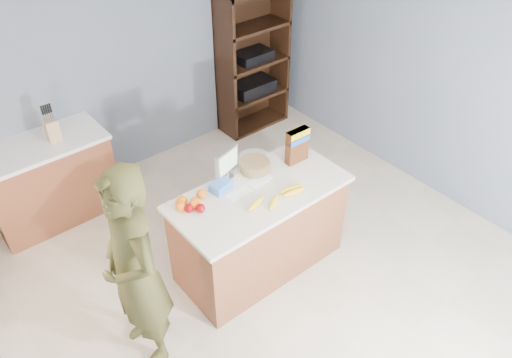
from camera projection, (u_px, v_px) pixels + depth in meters
floor at (280, 282)px, 4.61m from camera, size 4.50×5.00×0.02m
walls at (287, 131)px, 3.59m from camera, size 4.52×5.02×2.51m
counter_peninsula at (259, 232)px, 4.53m from camera, size 1.56×0.76×0.90m
back_cabinet at (50, 181)px, 5.07m from camera, size 1.24×0.62×0.90m
shelving_unit at (251, 63)px, 6.27m from camera, size 0.90×0.40×1.80m
person at (135, 273)px, 3.53m from camera, size 0.45×0.66×1.79m
knife_block at (52, 130)px, 4.77m from camera, size 0.12×0.10×0.31m
envelopes at (249, 187)px, 4.28m from camera, size 0.47×0.15×0.00m
bananas at (279, 196)px, 4.14m from camera, size 0.58×0.21×0.05m
apples at (195, 208)px, 4.00m from camera, size 0.15×0.14×0.08m
oranges at (189, 202)px, 4.06m from camera, size 0.30×0.18×0.08m
blue_carton at (221, 186)px, 4.22m from camera, size 0.20×0.15×0.08m
salad_bowl at (255, 165)px, 4.43m from camera, size 0.30×0.30×0.13m
tv at (227, 162)px, 4.29m from camera, size 0.28×0.12×0.28m
cereal_box at (297, 143)px, 4.46m from camera, size 0.22×0.09×0.33m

